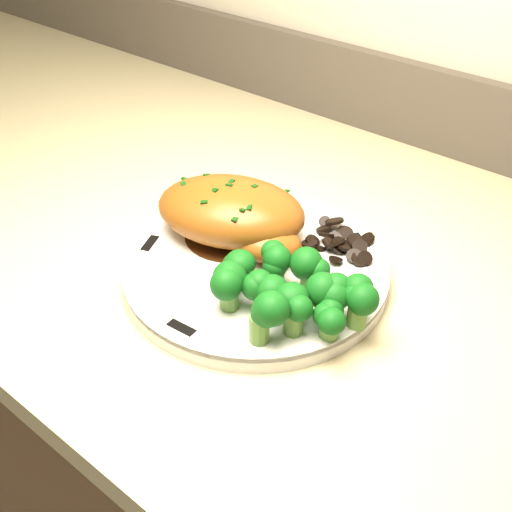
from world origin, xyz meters
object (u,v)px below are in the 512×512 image
Objects in this scene: plate at (256,270)px; broccoli_florets at (289,292)px; counter at (116,353)px; chicken_breast at (235,214)px.

plate is 1.90× the size of broccoli_florets.
counter is 7.46× the size of plate.
counter is 0.64m from plate.
plate is at bearing -45.87° from chicken_breast.
counter reaches higher than broccoli_florets.
broccoli_florets is (0.50, -0.13, 0.51)m from counter.
chicken_breast is at bearing 153.00° from broccoli_florets.
chicken_breast is at bearing 156.00° from plate.
chicken_breast is 1.35× the size of broccoli_florets.
counter is at bearing 168.60° from plate.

